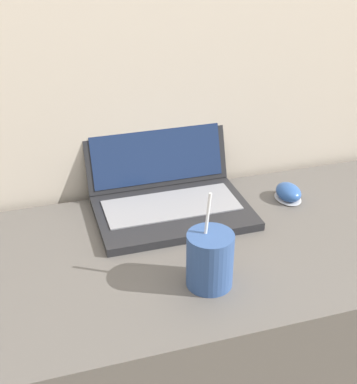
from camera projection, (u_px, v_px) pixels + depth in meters
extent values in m
cube|color=#5B5651|center=(222.00, 359.00, 1.39)|extent=(1.27, 0.57, 0.73)
cube|color=#232326|center=(173.00, 213.00, 1.30)|extent=(0.37, 0.25, 0.02)
cube|color=gray|center=(171.00, 205.00, 1.31)|extent=(0.33, 0.14, 0.00)
cube|color=#232326|center=(155.00, 139.00, 1.37)|extent=(0.37, 0.09, 0.24)
cube|color=#19284C|center=(156.00, 139.00, 1.37)|extent=(0.34, 0.07, 0.21)
cylinder|color=#33518C|center=(210.00, 260.00, 1.05)|extent=(0.09, 0.09, 0.12)
cylinder|color=black|center=(211.00, 237.00, 1.02)|extent=(0.08, 0.08, 0.01)
cylinder|color=white|center=(206.00, 231.00, 1.03)|extent=(0.03, 0.02, 0.16)
ellipsoid|color=#B2B2B7|center=(288.00, 198.00, 1.38)|extent=(0.06, 0.09, 0.01)
ellipsoid|color=#2D569E|center=(288.00, 192.00, 1.37)|extent=(0.06, 0.08, 0.04)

